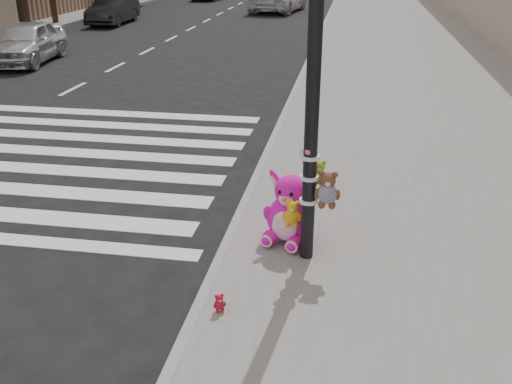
% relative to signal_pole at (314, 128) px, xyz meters
% --- Properties ---
extents(ground, '(120.00, 120.00, 0.00)m').
position_rel_signal_pole_xyz_m(ground, '(-2.63, -1.81, -1.79)').
color(ground, black).
rests_on(ground, ground).
extents(sidewalk_near, '(7.00, 80.00, 0.14)m').
position_rel_signal_pole_xyz_m(sidewalk_near, '(2.37, 8.19, -1.72)').
color(sidewalk_near, slate).
rests_on(sidewalk_near, ground).
extents(curb_edge, '(0.12, 80.00, 0.15)m').
position_rel_signal_pole_xyz_m(curb_edge, '(-1.08, 8.19, -1.72)').
color(curb_edge, gray).
rests_on(curb_edge, ground).
extents(signal_pole, '(0.70, 0.48, 4.00)m').
position_rel_signal_pole_xyz_m(signal_pole, '(0.00, 0.00, 0.00)').
color(signal_pole, black).
rests_on(signal_pole, sidewalk_near).
extents(pink_bunny, '(0.74, 0.82, 0.95)m').
position_rel_signal_pole_xyz_m(pink_bunny, '(-0.28, 0.37, -1.26)').
color(pink_bunny, '#EB13B2').
rests_on(pink_bunny, sidewalk_near).
extents(red_teddy, '(0.17, 0.15, 0.21)m').
position_rel_signal_pole_xyz_m(red_teddy, '(-0.83, -1.31, -1.55)').
color(red_teddy, red).
rests_on(red_teddy, sidewalk_near).
extents(car_silver_far, '(2.05, 4.10, 1.34)m').
position_rel_signal_pole_xyz_m(car_silver_far, '(-10.24, 11.46, -1.12)').
color(car_silver_far, '#BBBBC0').
rests_on(car_silver_far, ground).
extents(car_dark_far, '(1.53, 4.05, 1.32)m').
position_rel_signal_pole_xyz_m(car_dark_far, '(-11.28, 21.16, -1.13)').
color(car_dark_far, black).
rests_on(car_dark_far, ground).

